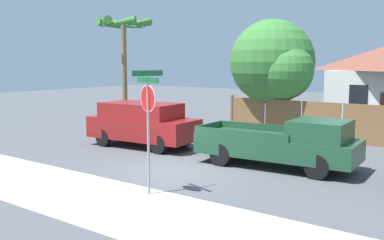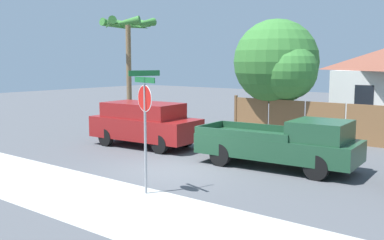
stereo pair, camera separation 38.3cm
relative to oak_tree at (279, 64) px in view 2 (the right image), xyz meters
The scene contains 8 objects.
ground_plane 9.99m from the oak_tree, 84.39° to the right, with size 80.00×80.00×0.00m, color #4C4F54.
sidewalk_strip 13.40m from the oak_tree, 85.95° to the right, with size 36.00×3.20×0.01m.
wooden_fence 4.62m from the oak_tree, 11.71° to the right, with size 11.59×0.12×1.89m.
oak_tree is the anchor object (origin of this frame).
palm_tree 8.34m from the oak_tree, 158.44° to the right, with size 2.94×3.15×5.99m.
red_suv 7.70m from the oak_tree, 112.54° to the right, with size 4.90×2.33×1.88m.
orange_pickup 8.13m from the oak_tree, 60.77° to the right, with size 5.62×2.40×1.73m.
stop_sign 11.98m from the oak_tree, 79.79° to the right, with size 1.02×0.92×3.39m.
Camera 2 is at (9.66, -11.09, 3.62)m, focal length 42.00 mm.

